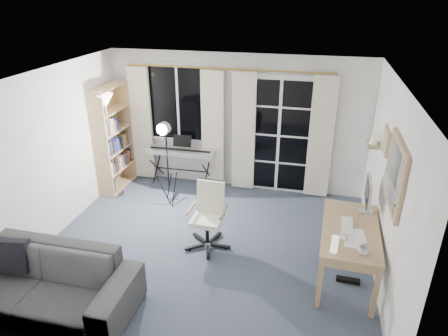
# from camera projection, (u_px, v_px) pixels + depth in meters

# --- Properties ---
(floor) EXTENTS (4.50, 4.00, 0.02)m
(floor) POSITION_uv_depth(u_px,v_px,m) (207.00, 246.00, 5.70)
(floor) COLOR #363F4F
(floor) RESTS_ON ground
(window) EXTENTS (1.20, 0.08, 1.40)m
(window) POSITION_uv_depth(u_px,v_px,m) (178.00, 103.00, 7.04)
(window) COLOR white
(window) RESTS_ON floor
(french_door) EXTENTS (1.32, 0.09, 2.11)m
(french_door) POSITION_uv_depth(u_px,v_px,m) (279.00, 136.00, 6.86)
(french_door) COLOR white
(french_door) RESTS_ON floor
(curtains) EXTENTS (3.60, 0.07, 2.13)m
(curtains) POSITION_uv_depth(u_px,v_px,m) (227.00, 130.00, 6.94)
(curtains) COLOR gold
(curtains) RESTS_ON floor
(bookshelf) EXTENTS (0.32, 0.88, 1.88)m
(bookshelf) POSITION_uv_depth(u_px,v_px,m) (111.00, 142.00, 7.01)
(bookshelf) COLOR #A48756
(bookshelf) RESTS_ON floor
(torchiere_lamp) EXTENTS (0.38, 0.38, 1.82)m
(torchiere_lamp) POSITION_uv_depth(u_px,v_px,m) (107.00, 115.00, 6.48)
(torchiere_lamp) COLOR #B2B2B7
(torchiere_lamp) RESTS_ON floor
(keyboard_piano) EXTENTS (1.25, 0.61, 0.90)m
(keyboard_piano) POSITION_uv_depth(u_px,v_px,m) (181.00, 152.00, 7.12)
(keyboard_piano) COLOR black
(keyboard_piano) RESTS_ON floor
(studio_light) EXTENTS (0.29, 0.30, 1.49)m
(studio_light) POSITION_uv_depth(u_px,v_px,m) (165.00, 138.00, 6.29)
(studio_light) COLOR black
(studio_light) RESTS_ON floor
(office_chair) EXTENTS (0.63, 0.66, 0.94)m
(office_chair) POSITION_uv_depth(u_px,v_px,m) (209.00, 209.00, 5.56)
(office_chair) COLOR black
(office_chair) RESTS_ON floor
(desk) EXTENTS (0.72, 1.37, 0.72)m
(desk) POSITION_uv_depth(u_px,v_px,m) (350.00, 234.00, 4.85)
(desk) COLOR tan
(desk) RESTS_ON floor
(monitor) EXTENTS (0.18, 0.52, 0.45)m
(monitor) POSITION_uv_depth(u_px,v_px,m) (368.00, 193.00, 5.05)
(monitor) COLOR silver
(monitor) RESTS_ON desk
(desk_clutter) EXTENTS (0.44, 0.82, 0.91)m
(desk_clutter) POSITION_uv_depth(u_px,v_px,m) (344.00, 249.00, 4.69)
(desk_clutter) COLOR white
(desk_clutter) RESTS_ON desk
(mug) EXTENTS (0.12, 0.10, 0.12)m
(mug) POSITION_uv_depth(u_px,v_px,m) (364.00, 250.00, 4.32)
(mug) COLOR silver
(mug) RESTS_ON desk
(wall_mirror) EXTENTS (0.04, 0.94, 0.74)m
(wall_mirror) POSITION_uv_depth(u_px,v_px,m) (395.00, 174.00, 4.28)
(wall_mirror) COLOR #A48756
(wall_mirror) RESTS_ON floor
(framed_print) EXTENTS (0.03, 0.42, 0.32)m
(framed_print) POSITION_uv_depth(u_px,v_px,m) (386.00, 141.00, 5.05)
(framed_print) COLOR #A48756
(framed_print) RESTS_ON floor
(wall_shelf) EXTENTS (0.16, 0.30, 0.18)m
(wall_shelf) POSITION_uv_depth(u_px,v_px,m) (374.00, 141.00, 5.59)
(wall_shelf) COLOR #A48756
(wall_shelf) RESTS_ON floor
(sofa) EXTENTS (2.33, 0.68, 0.91)m
(sofa) POSITION_uv_depth(u_px,v_px,m) (32.00, 272.00, 4.48)
(sofa) COLOR #303032
(sofa) RESTS_ON floor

